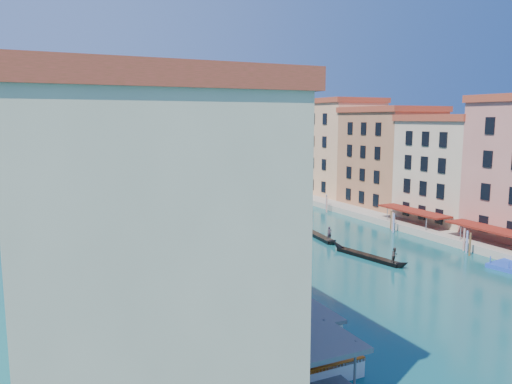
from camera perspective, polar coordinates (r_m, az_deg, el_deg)
left_bank_palazzos at (r=83.14m, az=-21.67°, el=2.85°), size 12.80×128.40×21.00m
right_bank_palazzos at (r=103.37m, az=11.08°, el=4.28°), size 12.80×128.40×21.00m
quay at (r=99.93m, az=7.23°, el=-1.11°), size 4.00×140.00×1.00m
restaurant_awnings at (r=68.74m, az=26.62°, el=-4.17°), size 3.20×44.55×3.12m
vaporetto_stop at (r=36.99m, az=1.48°, el=-16.26°), size 5.40×16.40×3.65m
mooring_poles_right at (r=70.45m, az=21.26°, el=-4.96°), size 1.44×54.24×3.20m
mooring_poles_left at (r=36.10m, az=-2.23°, el=-17.16°), size 0.24×8.24×3.20m
vaporetto_near at (r=42.45m, az=0.44°, el=-12.89°), size 5.05×21.82×3.24m
vaporetto_far at (r=100.63m, az=-7.05°, el=-0.45°), size 15.23×22.70×3.41m
gondola_fore at (r=72.69m, az=6.88°, el=-4.74°), size 2.46×12.94×2.58m
gondola_right at (r=62.43m, az=12.85°, el=-7.06°), size 3.28×12.30×2.47m
gondola_far at (r=89.10m, az=2.23°, el=-2.33°), size 4.15×10.70×1.56m
motorboat_mid at (r=70.60m, az=-2.26°, el=-4.92°), size 5.78×7.97×1.60m
motorboat_far at (r=117.58m, az=-6.34°, el=0.39°), size 4.70×8.07×1.59m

